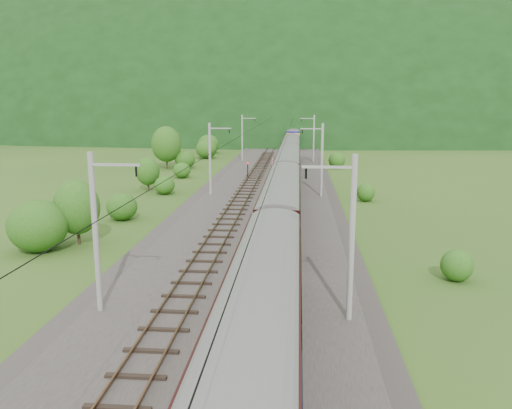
{
  "coord_description": "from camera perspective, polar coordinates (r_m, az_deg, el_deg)",
  "views": [
    {
      "loc": [
        3.64,
        -22.81,
        10.67
      ],
      "look_at": [
        0.34,
        15.76,
        2.6
      ],
      "focal_mm": 35.0,
      "sensor_mm": 36.0,
      "label": 1
    }
  ],
  "objects": [
    {
      "name": "track_left",
      "position": [
        34.92,
        -5.32,
        -5.43
      ],
      "size": [
        2.4,
        220.0,
        0.27
      ],
      "color": "brown",
      "rests_on": "railbed"
    },
    {
      "name": "railbed",
      "position": [
        34.65,
        -1.39,
        -5.9
      ],
      "size": [
        14.0,
        220.0,
        0.3
      ],
      "primitive_type": "cube",
      "color": "#38332D",
      "rests_on": "ground"
    },
    {
      "name": "catenary_left",
      "position": [
        56.02,
        -5.2,
        5.4
      ],
      "size": [
        2.54,
        192.28,
        8.0
      ],
      "color": "gray",
      "rests_on": "railbed"
    },
    {
      "name": "hazard_post_far",
      "position": [
        46.73,
        0.86,
        -0.19
      ],
      "size": [
        0.15,
        0.15,
        1.37
      ],
      "primitive_type": "cylinder",
      "color": "red",
      "rests_on": "railbed"
    },
    {
      "name": "vegetation_right",
      "position": [
        45.05,
        14.51,
        -1.0
      ],
      "size": [
        5.83,
        101.69,
        2.38
      ],
      "color": "#275516",
      "rests_on": "ground"
    },
    {
      "name": "signal",
      "position": [
        68.03,
        -0.95,
        4.09
      ],
      "size": [
        0.24,
        0.24,
        2.16
      ],
      "color": "black",
      "rests_on": "railbed"
    },
    {
      "name": "overhead_wires",
      "position": [
        33.21,
        -1.45,
        5.6
      ],
      "size": [
        4.83,
        198.0,
        0.03
      ],
      "color": "black",
      "rests_on": "ground"
    },
    {
      "name": "catenary_right",
      "position": [
        55.21,
        7.46,
        5.26
      ],
      "size": [
        2.54,
        192.28,
        8.0
      ],
      "color": "gray",
      "rests_on": "railbed"
    },
    {
      "name": "mountain_main",
      "position": [
        283.04,
        4.21,
        9.58
      ],
      "size": [
        504.0,
        360.0,
        244.0
      ],
      "primitive_type": "ellipsoid",
      "color": "black",
      "rests_on": "ground"
    },
    {
      "name": "mountain_ridge",
      "position": [
        345.84,
        -16.29,
        9.54
      ],
      "size": [
        336.0,
        280.0,
        132.0
      ],
      "primitive_type": "ellipsoid",
      "color": "black",
      "rests_on": "ground"
    },
    {
      "name": "vegetation_left",
      "position": [
        45.49,
        -18.49,
        0.94
      ],
      "size": [
        10.71,
        142.86,
        6.98
      ],
      "color": "#275516",
      "rests_on": "ground"
    },
    {
      "name": "ground",
      "position": [
        25.44,
        -3.9,
        -13.04
      ],
      "size": [
        600.0,
        600.0,
        0.0
      ],
      "primitive_type": "plane",
      "color": "#294B17",
      "rests_on": "ground"
    },
    {
      "name": "train",
      "position": [
        50.8,
        3.44,
        3.58
      ],
      "size": [
        2.9,
        139.43,
        5.03
      ],
      "color": "black",
      "rests_on": "ground"
    },
    {
      "name": "hazard_post_near",
      "position": [
        80.47,
        1.86,
        4.86
      ],
      "size": [
        0.15,
        0.15,
        1.39
      ],
      "primitive_type": "cylinder",
      "color": "red",
      "rests_on": "railbed"
    },
    {
      "name": "track_right",
      "position": [
        34.41,
        2.61,
        -5.65
      ],
      "size": [
        2.4,
        220.0,
        0.27
      ],
      "color": "brown",
      "rests_on": "railbed"
    }
  ]
}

